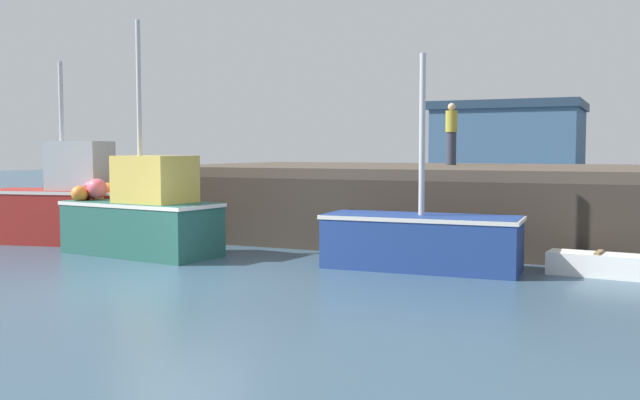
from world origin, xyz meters
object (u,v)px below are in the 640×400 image
at_px(rowboat, 598,265).
at_px(dockworker, 451,134).
at_px(fishing_boat_mid, 421,240).
at_px(fishing_boat_near_right, 142,215).
at_px(fishing_boat_near_left, 67,206).

height_order(rowboat, dockworker, dockworker).
bearing_deg(fishing_boat_mid, dockworker, 99.51).
distance_m(fishing_boat_mid, rowboat, 3.35).
relative_size(fishing_boat_near_right, dockworker, 2.94).
xyz_separation_m(fishing_boat_near_left, fishing_boat_near_right, (3.01, -0.82, -0.05)).
height_order(fishing_boat_near_left, rowboat, fishing_boat_near_left).
bearing_deg(fishing_boat_near_left, fishing_boat_near_right, -15.27).
bearing_deg(rowboat, fishing_boat_near_right, -171.82).
bearing_deg(fishing_boat_mid, fishing_boat_near_left, 179.45).
xyz_separation_m(rowboat, dockworker, (-4.39, 6.09, 2.62)).
distance_m(fishing_boat_near_right, dockworker, 9.29).
height_order(fishing_boat_near_left, fishing_boat_near_right, fishing_boat_near_right).
bearing_deg(fishing_boat_near_right, rowboat, 8.18).
relative_size(fishing_boat_near_left, fishing_boat_mid, 1.08).
bearing_deg(dockworker, rowboat, -54.20).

